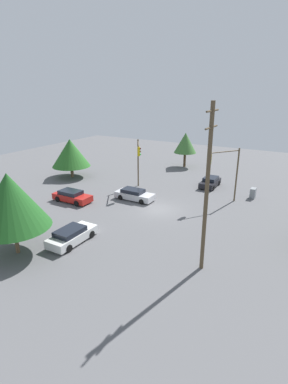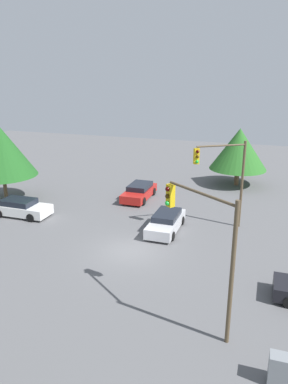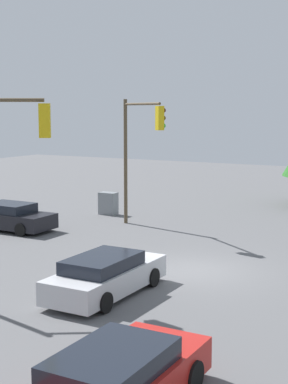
# 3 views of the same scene
# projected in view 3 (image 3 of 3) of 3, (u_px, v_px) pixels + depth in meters

# --- Properties ---
(ground_plane) EXTENTS (80.00, 80.00, 0.00)m
(ground_plane) POSITION_uv_depth(u_px,v_px,m) (194.00, 271.00, 20.95)
(ground_plane) COLOR #5B5B5E
(sedan_dark) EXTENTS (4.06, 1.94, 1.29)m
(sedan_dark) POSITION_uv_depth(u_px,v_px,m) (12.00, 217.00, 27.94)
(sedan_dark) COLOR black
(sedan_dark) RESTS_ON ground_plane
(sedan_silver) EXTENTS (1.91, 4.63, 1.28)m
(sedan_silver) POSITION_uv_depth(u_px,v_px,m) (106.00, 275.00, 18.15)
(sedan_silver) COLOR silver
(sedan_silver) RESTS_ON ground_plane
(sedan_red) EXTENTS (2.02, 4.61, 1.31)m
(sedan_red) POSITION_uv_depth(u_px,v_px,m) (117.00, 381.00, 11.05)
(sedan_red) COLOR red
(sedan_red) RESTS_ON ground_plane
(traffic_signal_main) EXTENTS (3.44, 2.62, 6.21)m
(traffic_signal_main) POSITION_uv_depth(u_px,v_px,m) (139.00, 140.00, 27.74)
(traffic_signal_main) COLOR brown
(traffic_signal_main) RESTS_ON ground_plane
(electrical_cabinet) EXTENTS (0.97, 0.58, 1.21)m
(electrical_cabinet) POSITION_uv_depth(u_px,v_px,m) (108.00, 203.00, 32.14)
(electrical_cabinet) COLOR gray
(electrical_cabinet) RESTS_ON ground_plane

